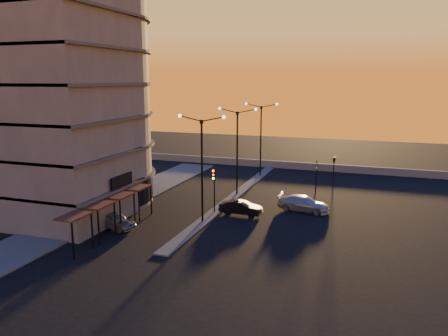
% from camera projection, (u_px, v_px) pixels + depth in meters
% --- Properties ---
extents(ground, '(120.00, 120.00, 0.00)m').
position_uv_depth(ground, '(203.00, 222.00, 38.61)').
color(ground, black).
rests_on(ground, ground).
extents(sidewalk_west, '(5.00, 40.00, 0.12)m').
position_uv_depth(sidewalk_west, '(124.00, 199.00, 45.71)').
color(sidewalk_west, '#4A4A48').
rests_on(sidewalk_west, ground).
extents(median, '(1.20, 36.00, 0.12)m').
position_uv_depth(median, '(237.00, 194.00, 47.84)').
color(median, '#4A4A48').
rests_on(median, ground).
extents(parapet, '(44.00, 0.50, 1.00)m').
position_uv_depth(parapet, '(285.00, 165.00, 61.89)').
color(parapet, slate).
rests_on(parapet, ground).
extents(building, '(14.35, 17.08, 25.00)m').
position_uv_depth(building, '(63.00, 85.00, 40.81)').
color(building, '#615C55').
rests_on(building, ground).
extents(streetlamp_near, '(4.32, 0.32, 9.51)m').
position_uv_depth(streetlamp_near, '(202.00, 160.00, 37.49)').
color(streetlamp_near, black).
rests_on(streetlamp_near, ground).
extents(streetlamp_mid, '(4.32, 0.32, 9.51)m').
position_uv_depth(streetlamp_mid, '(237.00, 144.00, 46.73)').
color(streetlamp_mid, black).
rests_on(streetlamp_mid, ground).
extents(streetlamp_far, '(4.32, 0.32, 9.51)m').
position_uv_depth(streetlamp_far, '(261.00, 133.00, 55.97)').
color(streetlamp_far, black).
rests_on(streetlamp_far, ground).
extents(traffic_light_main, '(0.28, 0.44, 4.25)m').
position_uv_depth(traffic_light_main, '(214.00, 183.00, 40.68)').
color(traffic_light_main, black).
rests_on(traffic_light_main, ground).
extents(signal_east_a, '(0.13, 0.16, 3.60)m').
position_uv_depth(signal_east_a, '(316.00, 175.00, 48.56)').
color(signal_east_a, black).
rests_on(signal_east_a, ground).
extents(signal_east_b, '(0.42, 1.99, 3.60)m').
position_uv_depth(signal_east_b, '(334.00, 160.00, 51.54)').
color(signal_east_b, black).
rests_on(signal_east_b, ground).
extents(car_hatchback, '(4.29, 2.47, 1.37)m').
position_uv_depth(car_hatchback, '(114.00, 220.00, 37.00)').
color(car_hatchback, '#97989E').
rests_on(car_hatchback, ground).
extents(car_sedan, '(3.99, 1.46, 1.31)m').
position_uv_depth(car_sedan, '(241.00, 207.00, 40.84)').
color(car_sedan, black).
rests_on(car_sedan, ground).
extents(car_wagon, '(5.22, 2.70, 1.45)m').
position_uv_depth(car_wagon, '(304.00, 203.00, 41.86)').
color(car_wagon, '#B3B7BC').
rests_on(car_wagon, ground).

